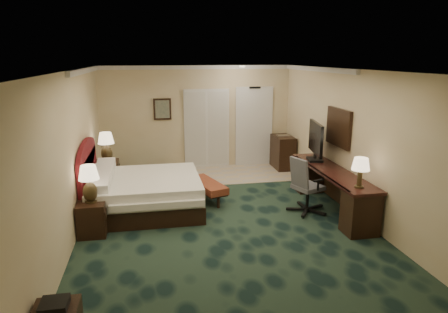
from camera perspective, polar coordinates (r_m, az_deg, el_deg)
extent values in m
cube|color=black|center=(7.39, -0.19, -9.17)|extent=(5.00, 7.50, 0.00)
cube|color=silver|center=(6.79, -0.21, 12.24)|extent=(5.00, 7.50, 0.00)
cube|color=#D1B582|center=(10.62, -3.88, 5.57)|extent=(5.00, 0.00, 2.70)
cube|color=#D1B582|center=(3.54, 11.09, -12.53)|extent=(5.00, 0.00, 2.70)
cube|color=#D1B582|center=(6.98, -20.83, 0.15)|extent=(0.00, 7.50, 2.70)
cube|color=#D1B582|center=(7.81, 18.16, 1.78)|extent=(0.00, 7.50, 2.70)
cube|color=beige|center=(10.24, 1.83, -2.44)|extent=(3.20, 1.70, 0.01)
cube|color=silver|center=(10.93, 4.29, 4.21)|extent=(1.02, 0.06, 2.18)
cube|color=#B9B8B0|center=(10.66, -2.49, 3.99)|extent=(1.20, 0.06, 2.10)
cube|color=#4A5E56|center=(10.48, -8.80, 6.70)|extent=(0.45, 0.06, 0.55)
cube|color=white|center=(8.27, 16.06, 4.01)|extent=(0.05, 0.95, 0.75)
cube|color=white|center=(7.94, -11.04, -5.22)|extent=(2.08, 1.92, 0.66)
cube|color=black|center=(7.13, -18.29, -8.37)|extent=(0.46, 0.52, 0.57)
cube|color=black|center=(9.39, -16.30, -2.58)|extent=(0.51, 0.58, 0.64)
cube|color=maroon|center=(8.36, -2.42, -4.91)|extent=(0.75, 1.24, 0.40)
cube|color=black|center=(8.07, 15.05, -4.63)|extent=(0.59, 2.76, 0.80)
cube|color=black|center=(8.50, 12.95, 2.07)|extent=(0.27, 1.04, 0.81)
cube|color=black|center=(10.75, 8.38, 0.60)|extent=(0.46, 0.83, 0.88)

